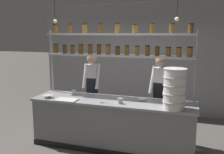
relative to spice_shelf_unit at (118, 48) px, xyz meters
The scene contains 13 objects.
ground_plane 1.90m from the spice_shelf_unit, 90.00° to the right, with size 40.00×40.00×0.00m, color #5B5651.
back_wall 2.06m from the spice_shelf_unit, 90.00° to the left, with size 5.45×0.12×2.94m, color #939399.
prep_counter 1.45m from the spice_shelf_unit, 90.00° to the right, with size 3.05×0.76×0.92m.
spice_shelf_unit is the anchor object (origin of this frame).
chef_left 1.18m from the spice_shelf_unit, 151.15° to the left, with size 0.38×0.31×1.71m.
chef_center 1.22m from the spice_shelf_unit, 19.38° to the left, with size 0.41×0.34×1.72m.
container_stack 1.39m from the spice_shelf_unit, 25.90° to the right, with size 0.37×0.37×0.67m.
cutting_board 1.38m from the spice_shelf_unit, 142.14° to the right, with size 0.40×0.26×0.02m.
prep_bowl_near_left 1.64m from the spice_shelf_unit, 156.22° to the right, with size 0.20×0.20×0.05m.
prep_bowl_center_front 1.10m from the spice_shelf_unit, 21.84° to the right, with size 0.17×0.17×0.05m.
serving_cup_front 1.26m from the spice_shelf_unit, 168.59° to the right, with size 0.07×0.07×0.10m.
serving_cup_by_board 1.06m from the spice_shelf_unit, 68.41° to the right, with size 0.08×0.08×0.10m.
pendant_light_row 0.62m from the spice_shelf_unit, 93.55° to the right, with size 2.31×0.07×0.56m.
Camera 1 is at (1.35, -4.28, 2.15)m, focal length 40.00 mm.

